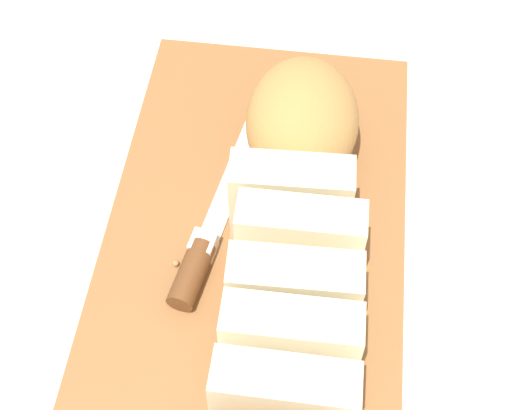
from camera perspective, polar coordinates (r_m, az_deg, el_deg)
ground_plane at (r=0.61m, az=-0.00°, el=-2.73°), size 3.00×3.00×0.00m
cutting_board at (r=0.60m, az=-0.00°, el=-2.18°), size 0.42×0.26×0.02m
bread_loaf at (r=0.54m, az=3.10°, el=-1.93°), size 0.37×0.10×0.09m
bread_knife at (r=0.58m, az=-4.07°, el=-2.91°), size 0.24×0.07×0.02m
crumb_near_knife at (r=0.55m, az=-2.66°, el=-8.65°), size 0.01×0.01×0.01m
crumb_near_loaf at (r=0.60m, az=1.08°, el=-0.23°), size 0.00×0.00×0.00m
crumb_stray_left at (r=0.57m, az=-6.45°, el=-4.68°), size 0.01×0.01×0.01m
crumb_stray_right at (r=0.58m, az=0.25°, el=-3.90°), size 0.00×0.00×0.00m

